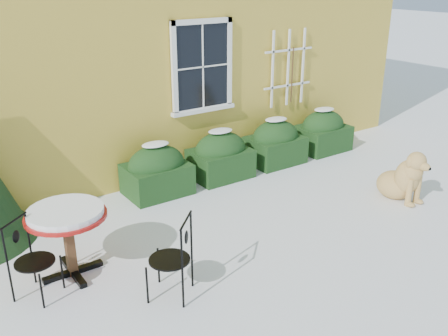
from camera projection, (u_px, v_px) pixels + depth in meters
ground at (266, 252)px, 6.74m from camera, size 80.00×80.00×0.00m
hedge_row at (249, 149)px, 9.42m from camera, size 4.95×0.80×0.91m
bistro_table at (66, 220)px, 5.98m from camera, size 0.97×0.97×0.90m
patio_chair_near at (173, 258)px, 5.67m from camera, size 0.63×0.63×1.01m
patio_chair_far at (31, 259)px, 5.69m from camera, size 0.59×0.59×0.95m
dog at (403, 179)px, 8.17m from camera, size 0.62×1.02×0.92m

